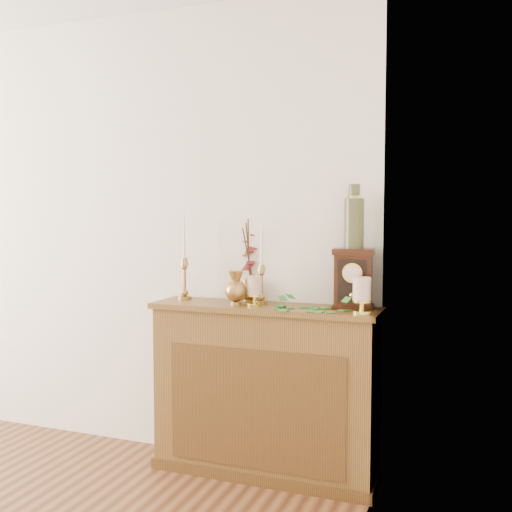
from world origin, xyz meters
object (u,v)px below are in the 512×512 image
at_px(bud_vase, 236,288).
at_px(ginger_jar, 249,264).
at_px(candlestick_left, 184,272).
at_px(ceramic_vase, 354,220).
at_px(mantel_clock, 353,279).
at_px(candlestick_center, 262,278).

height_order(bud_vase, ginger_jar, ginger_jar).
xyz_separation_m(candlestick_left, ceramic_vase, (0.96, 0.02, 0.30)).
xyz_separation_m(mantel_clock, ceramic_vase, (-0.00, 0.00, 0.31)).
relative_size(candlestick_left, bud_vase, 2.60).
relative_size(bud_vase, mantel_clock, 0.60).
height_order(candlestick_left, mantel_clock, candlestick_left).
height_order(bud_vase, ceramic_vase, ceramic_vase).
bearing_deg(candlestick_center, ginger_jar, 137.41).
xyz_separation_m(ginger_jar, ceramic_vase, (0.61, -0.10, 0.25)).
height_order(ginger_jar, mantel_clock, ginger_jar).
distance_m(candlestick_left, mantel_clock, 0.96).
bearing_deg(ginger_jar, mantel_clock, -9.18).
bearing_deg(bud_vase, candlestick_left, 164.19).
height_order(candlestick_center, ginger_jar, ginger_jar).
height_order(candlestick_center, mantel_clock, candlestick_center).
relative_size(candlestick_center, bud_vase, 2.33).
height_order(candlestick_center, bud_vase, candlestick_center).
height_order(mantel_clock, ceramic_vase, ceramic_vase).
xyz_separation_m(ginger_jar, mantel_clock, (0.61, -0.10, -0.05)).
relative_size(candlestick_left, candlestick_center, 1.12).
distance_m(candlestick_left, candlestick_center, 0.46).
relative_size(ginger_jar, mantel_clock, 1.48).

